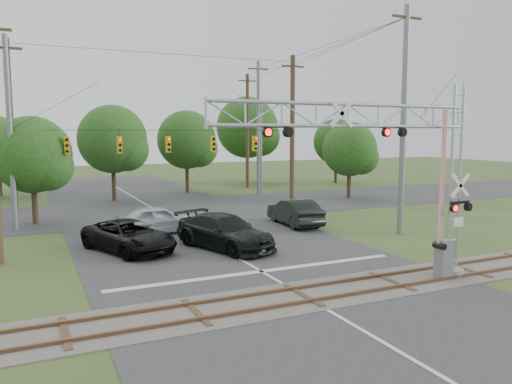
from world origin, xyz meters
name	(u,v)px	position (x,y,z in m)	size (l,w,h in m)	color
ground	(335,315)	(0.00, 0.00, 0.00)	(160.00, 160.00, 0.00)	#314922
road_main	(223,249)	(0.00, 10.00, 0.01)	(14.00, 90.00, 0.02)	#2B2B2E
road_cross	(156,210)	(0.00, 24.00, 0.01)	(90.00, 12.00, 0.02)	#2B2B2E
railroad_track	(303,296)	(0.00, 2.00, 0.03)	(90.00, 3.20, 0.17)	#4D4942
crossing_gantry	(393,162)	(3.54, 1.63, 4.76)	(11.06, 0.99, 7.73)	gray
traffic_signal_span	(182,136)	(0.93, 20.00, 5.64)	(19.34, 0.36, 11.50)	slate
pickup_black	(129,236)	(-4.34, 11.56, 0.77)	(2.56, 5.54, 1.54)	black
car_dark	(225,232)	(0.18, 10.16, 0.86)	(2.41, 5.93, 1.72)	black
sedan_silver	(159,219)	(-1.91, 15.33, 0.82)	(1.94, 4.82, 1.64)	#B4B8BC
suv_dark	(295,212)	(6.56, 14.31, 0.84)	(1.78, 5.09, 1.68)	black
streetlight	(259,147)	(8.67, 24.03, 4.68)	(2.23, 0.23, 8.37)	slate
utility_poles	(198,128)	(3.13, 23.08, 6.22)	(24.60, 26.21, 12.86)	#3F301D
treeline	(123,138)	(-0.27, 35.09, 5.33)	(54.95, 24.39, 9.96)	#3C2C1B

